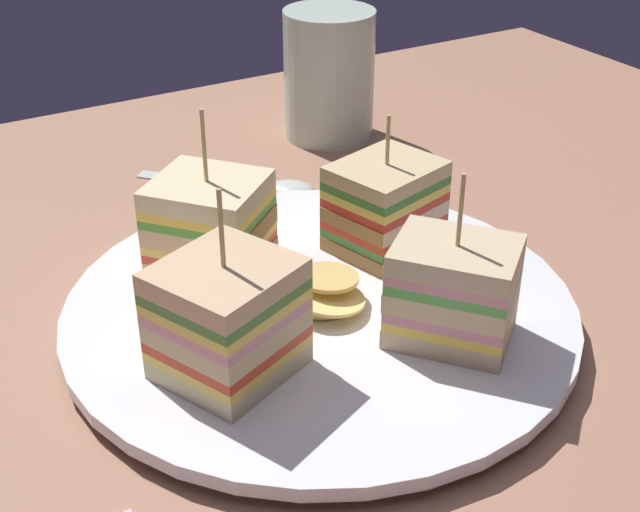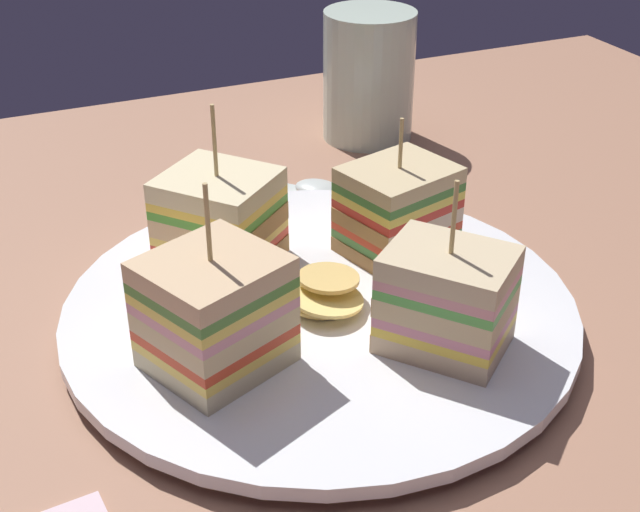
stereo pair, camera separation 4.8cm
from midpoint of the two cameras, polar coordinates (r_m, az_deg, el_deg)
The scene contains 9 objects.
ground_plane at distance 50.75cm, azimuth 2.71°, elevation -5.31°, with size 101.84×80.57×1.80cm, color #A27156.
plate at distance 49.73cm, azimuth 2.76°, elevation -3.64°, with size 28.83×28.83×1.46cm.
sandwich_wedge_0 at distance 45.31cm, azimuth 11.19°, elevation -2.93°, with size 7.65×7.87×9.47cm.
sandwich_wedge_1 at distance 53.58cm, azimuth 7.58°, elevation 2.92°, with size 7.38×6.59×8.63cm.
sandwich_wedge_2 at distance 52.10cm, azimuth -3.90°, elevation 2.34°, with size 8.38×8.44×9.94cm.
sandwich_wedge_3 at distance 43.17cm, azimuth -3.70°, elevation -3.81°, with size 7.98×7.71×10.05cm.
chip_pile at distance 48.89cm, azimuth 2.68°, elevation -2.34°, with size 6.27×6.89×1.69cm.
spoon at distance 65.01cm, azimuth 0.38°, elevation 4.58°, with size 10.81×11.49×1.00cm.
drinking_glass at distance 73.32cm, azimuth 5.06°, elevation 10.96°, with size 7.43×7.43×10.49cm.
Camera 2 is at (16.64, 37.84, 28.63)cm, focal length 49.30 mm.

